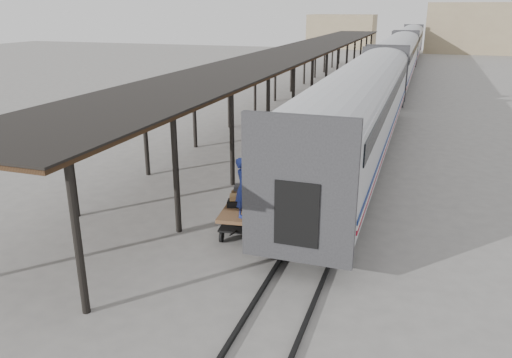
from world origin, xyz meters
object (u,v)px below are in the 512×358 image
object	(u,v)px
baggage_cart	(243,213)
porter	(243,187)
luggage_tug	(309,113)
pedestrian	(275,126)

from	to	relation	value
baggage_cart	porter	bearing A→B (deg)	-76.12
baggage_cart	luggage_tug	xyz separation A→B (m)	(-1.74, 17.16, -0.00)
baggage_cart	luggage_tug	bearing A→B (deg)	88.62
luggage_tug	pedestrian	bearing A→B (deg)	-96.64
luggage_tug	porter	distance (m)	17.96
porter	baggage_cart	bearing A→B (deg)	17.05
baggage_cart	pedestrian	xyz separation A→B (m)	(-2.59, 12.27, 0.11)
luggage_tug	baggage_cart	bearing A→B (deg)	-80.93
porter	pedestrian	distance (m)	13.28
pedestrian	porter	bearing A→B (deg)	94.71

